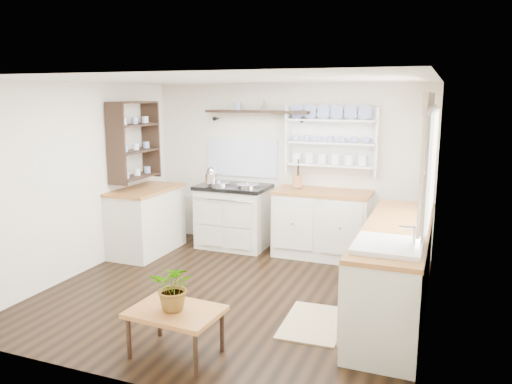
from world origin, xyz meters
TOP-DOWN VIEW (x-y plane):
  - floor at (0.00, 0.00)m, footprint 4.00×3.80m
  - wall_back at (0.00, 1.90)m, footprint 4.00×0.02m
  - wall_right at (2.00, 0.00)m, footprint 0.02×3.80m
  - wall_left at (-2.00, 0.00)m, footprint 0.02×3.80m
  - ceiling at (0.00, 0.00)m, footprint 4.00×3.80m
  - window at (1.95, 0.15)m, footprint 0.08×1.55m
  - aga_cooker at (-0.69, 1.57)m, footprint 1.00×0.70m
  - back_cabinets at (0.60, 1.60)m, footprint 1.27×0.63m
  - right_cabinets at (1.70, 0.10)m, footprint 0.62×2.43m
  - belfast_sink at (1.70, -0.65)m, footprint 0.55×0.60m
  - left_cabinets at (-1.70, 0.90)m, footprint 0.62×1.13m
  - plate_rack at (0.65, 1.86)m, footprint 1.20×0.22m
  - high_shelf at (-0.40, 1.78)m, footprint 1.50×0.29m
  - left_shelving at (-1.84, 0.90)m, footprint 0.28×0.80m
  - kettle at (-0.97, 1.45)m, footprint 0.18×0.18m
  - utensil_crock at (0.22, 1.68)m, footprint 0.13×0.13m
  - center_table at (0.10, -1.40)m, footprint 0.77×0.57m
  - potted_plant at (0.10, -1.40)m, footprint 0.42×0.38m
  - floor_rug at (1.02, -0.42)m, footprint 0.59×0.87m

SIDE VIEW (x-z plane):
  - floor at x=0.00m, z-range -0.01..0.01m
  - floor_rug at x=1.02m, z-range 0.00..0.02m
  - center_table at x=0.10m, z-range 0.16..0.56m
  - aga_cooker at x=-0.69m, z-range -0.01..0.92m
  - right_cabinets at x=1.70m, z-range 0.01..0.91m
  - left_cabinets at x=-1.70m, z-range 0.01..0.91m
  - back_cabinets at x=0.60m, z-range 0.01..0.91m
  - potted_plant at x=0.10m, z-range 0.40..0.81m
  - belfast_sink at x=1.70m, z-range 0.58..1.03m
  - utensil_crock at x=0.22m, z-range 0.91..1.07m
  - kettle at x=-0.97m, z-range 0.93..1.15m
  - wall_back at x=0.00m, z-range 0.00..2.30m
  - wall_right at x=2.00m, z-range 0.00..2.30m
  - wall_left at x=-2.00m, z-range 0.00..2.30m
  - left_shelving at x=-1.84m, z-range 1.02..2.08m
  - plate_rack at x=0.65m, z-range 1.11..2.01m
  - window at x=1.95m, z-range 0.95..2.17m
  - high_shelf at x=-0.40m, z-range 1.83..1.99m
  - ceiling at x=0.00m, z-range 2.29..2.30m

